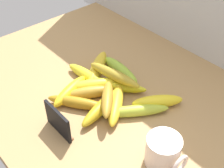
# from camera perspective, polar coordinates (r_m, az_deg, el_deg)

# --- Properties ---
(counter_top) EXTENTS (1.10, 0.76, 0.03)m
(counter_top) POSITION_cam_1_polar(r_m,az_deg,el_deg) (0.98, -0.25, -2.16)
(counter_top) COLOR #A7814F
(counter_top) RESTS_ON ground
(chalkboard_sign) EXTENTS (0.11, 0.02, 0.08)m
(chalkboard_sign) POSITION_cam_1_polar(r_m,az_deg,el_deg) (0.84, -10.13, -7.09)
(chalkboard_sign) COLOR black
(chalkboard_sign) RESTS_ON counter_top
(coffee_mug) EXTENTS (0.10, 0.09, 0.08)m
(coffee_mug) POSITION_cam_1_polar(r_m,az_deg,el_deg) (0.77, 9.72, -12.47)
(coffee_mug) COLOR silver
(coffee_mug) RESTS_ON counter_top
(banana_0) EXTENTS (0.18, 0.06, 0.04)m
(banana_0) POSITION_cam_1_polar(r_m,az_deg,el_deg) (1.03, 1.56, 2.67)
(banana_0) COLOR #93B933
(banana_0) RESTS_ON counter_top
(banana_1) EXTENTS (0.18, 0.06, 0.04)m
(banana_1) POSITION_cam_1_polar(r_m,az_deg,el_deg) (1.01, -4.69, 1.62)
(banana_1) COLOR gold
(banana_1) RESTS_ON counter_top
(banana_2) EXTENTS (0.14, 0.19, 0.03)m
(banana_2) POSITION_cam_1_polar(r_m,az_deg,el_deg) (0.89, 4.37, -5.08)
(banana_2) COLOR #A8BB32
(banana_2) RESTS_ON counter_top
(banana_3) EXTENTS (0.09, 0.17, 0.04)m
(banana_3) POSITION_cam_1_polar(r_m,az_deg,el_deg) (0.96, -7.85, -1.28)
(banana_3) COLOR yellow
(banana_3) RESTS_ON counter_top
(banana_4) EXTENTS (0.12, 0.15, 0.04)m
(banana_4) POSITION_cam_1_polar(r_m,az_deg,el_deg) (0.92, 8.57, -3.29)
(banana_4) COLOR yellow
(banana_4) RESTS_ON counter_top
(banana_5) EXTENTS (0.19, 0.15, 0.03)m
(banana_5) POSITION_cam_1_polar(r_m,az_deg,el_deg) (0.97, 0.34, -0.32)
(banana_5) COLOR gold
(banana_5) RESTS_ON counter_top
(banana_6) EXTENTS (0.18, 0.14, 0.03)m
(banana_6) POSITION_cam_1_polar(r_m,az_deg,el_deg) (0.92, -6.44, -3.56)
(banana_6) COLOR #AE7C19
(banana_6) RESTS_ON counter_top
(banana_7) EXTENTS (0.11, 0.16, 0.04)m
(banana_7) POSITION_cam_1_polar(r_m,az_deg,el_deg) (0.95, -4.24, -1.60)
(banana_7) COLOR #AF8326
(banana_7) RESTS_ON counter_top
(banana_8) EXTENTS (0.13, 0.18, 0.04)m
(banana_8) POSITION_cam_1_polar(r_m,az_deg,el_deg) (0.97, -3.09, -0.19)
(banana_8) COLOR yellow
(banana_8) RESTS_ON counter_top
(banana_9) EXTENTS (0.08, 0.19, 0.04)m
(banana_9) POSITION_cam_1_polar(r_m,az_deg,el_deg) (0.90, -1.86, -4.30)
(banana_9) COLOR gold
(banana_9) RESTS_ON counter_top
(banana_10) EXTENTS (0.15, 0.16, 0.04)m
(banana_10) POSITION_cam_1_polar(r_m,az_deg,el_deg) (0.90, 0.76, -3.78)
(banana_10) COLOR yellow
(banana_10) RESTS_ON counter_top
(banana_11) EXTENTS (0.14, 0.17, 0.04)m
(banana_11) POSITION_cam_1_polar(r_m,az_deg,el_deg) (1.04, -2.72, 3.20)
(banana_11) COLOR gold
(banana_11) RESTS_ON counter_top
(banana_12) EXTENTS (0.20, 0.07, 0.03)m
(banana_12) POSITION_cam_1_polar(r_m,az_deg,el_deg) (0.96, 0.42, 1.74)
(banana_12) COLOR #A48A25
(banana_12) RESTS_ON banana_5
(banana_13) EXTENTS (0.13, 0.13, 0.03)m
(banana_13) POSITION_cam_1_polar(r_m,az_deg,el_deg) (0.87, -0.88, -2.83)
(banana_13) COLOR #B08226
(banana_13) RESTS_ON banana_9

